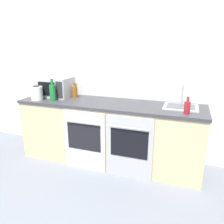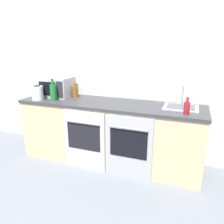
# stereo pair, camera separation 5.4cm
# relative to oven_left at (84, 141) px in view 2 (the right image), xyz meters

# --- Properties ---
(wall_back) EXTENTS (10.00, 0.06, 2.60)m
(wall_back) POSITION_rel_oven_left_xyz_m (0.23, 0.70, 0.88)
(wall_back) COLOR silver
(wall_back) RESTS_ON ground_plane
(counter_back) EXTENTS (2.57, 0.68, 0.89)m
(counter_back) POSITION_rel_oven_left_xyz_m (0.23, 0.34, 0.02)
(counter_back) COLOR #D1B789
(counter_back) RESTS_ON ground_plane
(oven_left) EXTENTS (0.59, 0.06, 0.83)m
(oven_left) POSITION_rel_oven_left_xyz_m (0.00, 0.00, 0.00)
(oven_left) COLOR silver
(oven_left) RESTS_ON ground_plane
(oven_right) EXTENTS (0.59, 0.06, 0.83)m
(oven_right) POSITION_rel_oven_left_xyz_m (0.62, 0.00, 0.00)
(oven_right) COLOR #A8AAAF
(oven_right) RESTS_ON ground_plane
(microwave) EXTENTS (0.47, 0.36, 0.30)m
(microwave) POSITION_rel_oven_left_xyz_m (-0.67, 0.43, 0.61)
(microwave) COLOR #B7BABF
(microwave) RESTS_ON counter_back
(bottle_green) EXTENTS (0.09, 0.09, 0.31)m
(bottle_green) POSITION_rel_oven_left_xyz_m (-0.57, 0.18, 0.59)
(bottle_green) COLOR #19722D
(bottle_green) RESTS_ON counter_back
(bottle_red) EXTENTS (0.07, 0.07, 0.20)m
(bottle_red) POSITION_rel_oven_left_xyz_m (1.25, 0.14, 0.54)
(bottle_red) COLOR maroon
(bottle_red) RESTS_ON counter_back
(bottle_amber) EXTENTS (0.07, 0.07, 0.23)m
(bottle_amber) POSITION_rel_oven_left_xyz_m (-0.38, 0.47, 0.56)
(bottle_amber) COLOR #8C5114
(bottle_amber) RESTS_ON counter_back
(kettle) EXTENTS (0.17, 0.17, 0.21)m
(kettle) POSITION_rel_oven_left_xyz_m (-0.81, 0.14, 0.57)
(kettle) COLOR white
(kettle) RESTS_ON counter_back
(sink) EXTENTS (0.42, 0.36, 0.26)m
(sink) POSITION_rel_oven_left_xyz_m (1.18, 0.40, 0.48)
(sink) COLOR #A8AAAF
(sink) RESTS_ON counter_back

